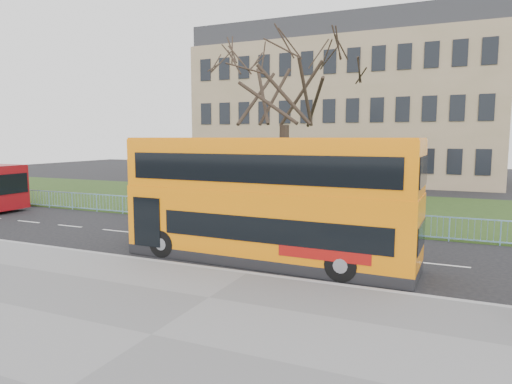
% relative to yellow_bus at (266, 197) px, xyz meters
% --- Properties ---
extents(ground, '(120.00, 120.00, 0.00)m').
position_rel_yellow_bus_xyz_m(ground, '(0.13, -0.37, -2.41)').
color(ground, black).
rests_on(ground, ground).
extents(pavement, '(80.00, 10.50, 0.12)m').
position_rel_yellow_bus_xyz_m(pavement, '(0.13, -7.12, -2.35)').
color(pavement, slate).
rests_on(pavement, ground).
extents(kerb, '(80.00, 0.20, 0.14)m').
position_rel_yellow_bus_xyz_m(kerb, '(0.13, -1.92, -2.34)').
color(kerb, gray).
rests_on(kerb, ground).
extents(grass_verge, '(80.00, 15.40, 0.08)m').
position_rel_yellow_bus_xyz_m(grass_verge, '(0.13, 13.93, -2.37)').
color(grass_verge, '#1E3212').
rests_on(grass_verge, ground).
extents(guard_railing, '(40.00, 0.12, 1.10)m').
position_rel_yellow_bus_xyz_m(guard_railing, '(0.13, 6.23, -1.86)').
color(guard_railing, '#6FA2C6').
rests_on(guard_railing, ground).
extents(bare_tree, '(8.64, 8.64, 12.35)m').
position_rel_yellow_bus_xyz_m(bare_tree, '(-2.87, 9.63, 3.85)').
color(bare_tree, black).
rests_on(bare_tree, grass_verge).
extents(civic_building, '(30.00, 15.00, 14.00)m').
position_rel_yellow_bus_xyz_m(civic_building, '(-4.87, 34.63, 4.59)').
color(civic_building, '#827252').
rests_on(civic_building, ground).
extents(yellow_bus, '(10.78, 2.84, 4.49)m').
position_rel_yellow_bus_xyz_m(yellow_bus, '(0.00, 0.00, 0.00)').
color(yellow_bus, orange).
rests_on(yellow_bus, ground).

